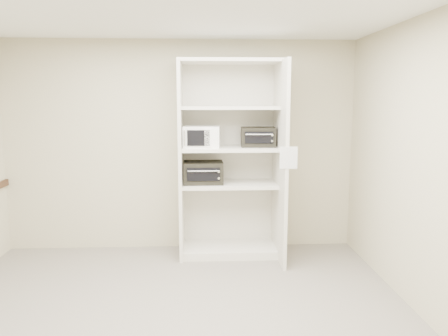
{
  "coord_description": "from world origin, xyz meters",
  "views": [
    {
      "loc": [
        0.29,
        -3.65,
        1.94
      ],
      "look_at": [
        0.54,
        1.38,
        1.16
      ],
      "focal_mm": 35.0,
      "sensor_mm": 36.0,
      "label": 1
    }
  ],
  "objects_px": {
    "toaster_oven_upper": "(258,137)",
    "toaster_oven_lower": "(203,172)",
    "shelving_unit": "(233,166)",
    "microwave": "(202,137)"
  },
  "relations": [
    {
      "from": "toaster_oven_upper",
      "to": "toaster_oven_lower",
      "type": "distance_m",
      "value": 0.81
    },
    {
      "from": "toaster_oven_upper",
      "to": "shelving_unit",
      "type": "bearing_deg",
      "value": -173.44
    },
    {
      "from": "microwave",
      "to": "toaster_oven_lower",
      "type": "relative_size",
      "value": 0.9
    },
    {
      "from": "microwave",
      "to": "shelving_unit",
      "type": "bearing_deg",
      "value": 12.12
    },
    {
      "from": "toaster_oven_lower",
      "to": "shelving_unit",
      "type": "bearing_deg",
      "value": 1.32
    },
    {
      "from": "shelving_unit",
      "to": "toaster_oven_upper",
      "type": "height_order",
      "value": "shelving_unit"
    },
    {
      "from": "toaster_oven_upper",
      "to": "toaster_oven_lower",
      "type": "xyz_separation_m",
      "value": [
        -0.68,
        -0.03,
        -0.44
      ]
    },
    {
      "from": "shelving_unit",
      "to": "toaster_oven_upper",
      "type": "distance_m",
      "value": 0.47
    },
    {
      "from": "shelving_unit",
      "to": "toaster_oven_lower",
      "type": "relative_size",
      "value": 5.01
    },
    {
      "from": "shelving_unit",
      "to": "toaster_oven_upper",
      "type": "relative_size",
      "value": 5.81
    }
  ]
}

